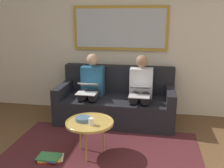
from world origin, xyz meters
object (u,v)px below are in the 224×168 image
at_px(person_right, 91,86).
at_px(laptop_white, 88,88).
at_px(bowl, 83,119).
at_px(laptop_silver, 140,91).
at_px(magazine_stack, 50,158).
at_px(person_left, 141,88).
at_px(couch, 116,102).
at_px(cup, 91,122).
at_px(framed_mirror, 120,28).
at_px(coffee_table, 90,123).

relative_size(person_right, laptop_white, 3.14).
distance_m(bowl, laptop_silver, 1.12).
bearing_deg(magazine_stack, laptop_silver, -131.89).
height_order(person_left, laptop_white, person_left).
bearing_deg(bowl, person_right, -80.92).
xyz_separation_m(couch, cup, (0.10, 1.31, 0.19)).
xyz_separation_m(couch, person_right, (0.42, 0.07, 0.30)).
bearing_deg(cup, person_right, -75.47).
height_order(person_right, laptop_white, person_right).
height_order(framed_mirror, person_right, framed_mirror).
xyz_separation_m(couch, laptop_silver, (-0.42, 0.31, 0.31)).
relative_size(coffee_table, cup, 6.86).
relative_size(framed_mirror, magazine_stack, 4.81).
xyz_separation_m(coffee_table, laptop_silver, (-0.57, -0.91, 0.18)).
height_order(coffee_table, laptop_silver, laptop_silver).
height_order(person_left, person_right, same).
bearing_deg(coffee_table, person_right, -76.56).
distance_m(couch, laptop_silver, 0.61).
distance_m(framed_mirror, person_right, 1.13).
distance_m(couch, person_left, 0.52).
bearing_deg(laptop_silver, framed_mirror, -58.78).
bearing_deg(person_right, magazine_stack, 82.23).
relative_size(cup, laptop_white, 0.25).
distance_m(framed_mirror, coffee_table, 1.96).
distance_m(cup, person_right, 1.29).
xyz_separation_m(couch, magazine_stack, (0.61, 1.45, -0.28)).
bearing_deg(magazine_stack, person_right, -97.77).
bearing_deg(laptop_white, person_right, -90.00).
bearing_deg(magazine_stack, laptop_white, -99.32).
bearing_deg(laptop_white, couch, -144.33).
bearing_deg(person_right, coffee_table, 103.44).
distance_m(framed_mirror, magazine_stack, 2.47).
distance_m(framed_mirror, laptop_white, 1.23).
distance_m(coffee_table, bowl, 0.10).
distance_m(framed_mirror, laptop_silver, 1.23).
bearing_deg(person_right, bowl, 99.08).
height_order(framed_mirror, person_left, framed_mirror).
distance_m(laptop_silver, person_right, 0.87).
bearing_deg(person_left, bowl, 59.80).
xyz_separation_m(coffee_table, cup, (-0.05, 0.09, 0.06)).
bearing_deg(framed_mirror, bowl, 81.44).
bearing_deg(coffee_table, laptop_white, -73.31).
height_order(couch, person_left, person_left).
height_order(bowl, laptop_white, laptop_white).
bearing_deg(couch, cup, 85.65).
relative_size(person_left, person_right, 1.00).
relative_size(cup, person_left, 0.08).
bearing_deg(laptop_silver, couch, -36.00).
relative_size(person_right, magazine_stack, 3.27).
distance_m(framed_mirror, cup, 2.00).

